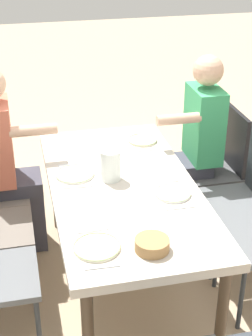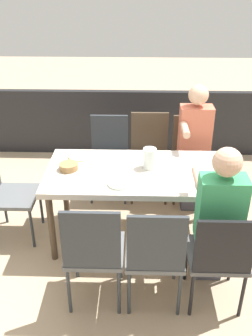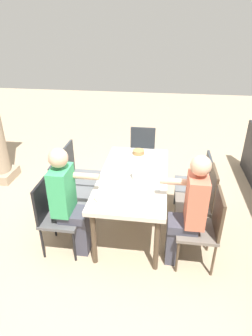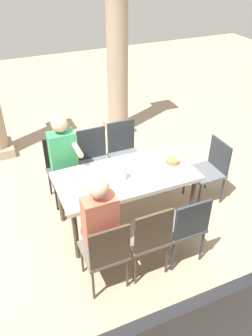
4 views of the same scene
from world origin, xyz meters
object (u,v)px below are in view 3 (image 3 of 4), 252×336
Objects in this scene: chair_east_north at (77,172)px; plate_0 at (103,198)px; plate_2 at (116,167)px; bread_basket at (139,152)px; chair_mid_south at (201,199)px; water_pitcher at (137,173)px; chair_west_north at (54,212)px; chair_mid_north at (67,190)px; chair_west_south at (205,225)px; plate_3 at (156,156)px; chair_east_south at (197,181)px; diner_man_white at (69,199)px; plate_1 at (154,183)px; chair_head_east at (142,151)px; diner_woman_green at (189,209)px; dining_table at (133,180)px.

chair_east_north reaches higher than plate_0.
bread_basket reaches higher than plate_2.
chair_mid_south is 0.84m from water_pitcher.
plate_2 is 1.23× the size of bread_basket.
plate_0 is (0.02, -0.58, 0.24)m from chair_west_north.
plate_0 is (-0.46, -0.59, 0.23)m from chair_mid_north.
chair_mid_south is 1.16m from plate_2.
chair_west_north is 1.70m from chair_west_south.
plate_2 is 0.54m from bread_basket.
chair_west_north is 1.63m from plate_3.
plate_2 is (0.76, 1.10, 0.24)m from chair_west_south.
chair_west_north is 1.93m from chair_east_south.
diner_man_white reaches higher than plate_1.
chair_mid_north is at bearing 22.33° from diner_man_white.
chair_head_east is 1.98m from diner_woman_green.
bread_basket is (1.24, 0.84, 0.26)m from chair_west_south.
water_pitcher is at bearing -175.80° from bread_basket.
chair_west_south is 0.47m from chair_mid_south.
plate_3 is at bearing -159.55° from chair_head_east.
dining_table is 1.77× the size of chair_east_north.
chair_mid_south is 4.70× the size of plate_0.
chair_east_north is at bearing 137.64° from chair_head_east.
chair_mid_north is at bearing 105.07° from chair_east_south.
chair_head_east is 0.67× the size of diner_woman_green.
chair_head_east is at bearing 42.17° from chair_east_south.
chair_east_south is at bearing 0.19° from chair_west_south.
chair_east_south is 4.52× the size of plate_0.
diner_woman_green is 1.23m from plate_3.
chair_west_north reaches higher than plate_1.
chair_mid_south reaches higher than chair_west_north.
water_pitcher is at bearing -147.56° from dining_table.
chair_west_south is 0.96× the size of chair_east_north.
plate_0 is (-0.91, 1.11, 0.23)m from chair_east_south.
diner_woman_green is 0.57m from plate_1.
plate_2 reaches higher than dining_table.
chair_mid_north reaches higher than plate_2.
plate_2 is (0.76, -0.59, 0.24)m from chair_west_north.
chair_west_south is 3.85× the size of plate_1.
chair_east_north is 4.11× the size of plate_3.
plate_2 is (-0.17, -0.60, 0.21)m from chair_east_north.
chair_mid_south is 0.94m from plate_3.
chair_mid_south reaches higher than chair_mid_north.
chair_head_east is (1.86, 0.85, -0.01)m from chair_west_south.
chair_mid_north reaches higher than chair_west_north.
plate_0 is (-0.57, 0.26, 0.08)m from dining_table.
diner_man_white is at bearing 121.68° from chair_east_south.
chair_west_south is (-0.00, -1.70, 0.01)m from chair_west_north.
chair_mid_north is 3.93× the size of plate_1.
chair_mid_south reaches higher than bread_basket.
chair_east_north is 1.26m from chair_head_east.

